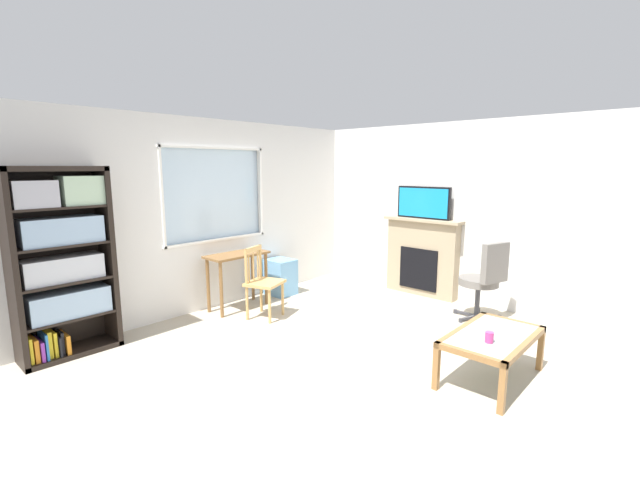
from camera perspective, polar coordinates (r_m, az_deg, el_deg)
The scene contains 12 objects.
ground at distance 4.39m, azimuth 5.39°, elevation -15.93°, with size 6.00×6.09×0.02m, color #B2A893.
wall_back_with_window at distance 5.87m, azimuth -14.68°, elevation 2.87°, with size 5.00×0.15×2.50m.
wall_right at distance 6.23m, azimuth 19.98°, elevation 3.32°, with size 0.12×5.29×2.50m, color silver.
bookshelf at distance 4.92m, azimuth -31.32°, elevation -2.01°, with size 0.90×0.38×1.90m.
desk_under_window at distance 5.80m, azimuth -11.00°, elevation -3.25°, with size 0.84×0.39×0.75m.
wooden_chair at distance 5.43m, azimuth -7.74°, elevation -5.53°, with size 0.53×0.52×0.90m.
plastic_drawer_unit at distance 6.41m, azimuth -5.31°, elevation -4.93°, with size 0.35×0.40×0.53m, color #72ADDB.
fireplace at distance 6.49m, azimuth 13.47°, elevation -2.17°, with size 0.26×1.19×1.14m.
tv at distance 6.36m, azimuth 13.68°, elevation 4.88°, with size 0.06×0.83×0.46m.
office_chair at distance 5.61m, azimuth 21.17°, elevation -4.66°, with size 0.58×0.61×1.00m.
coffee_table at distance 4.17m, azimuth 22.06°, elevation -12.35°, with size 1.04×0.60×0.43m.
sippy_cup at distance 3.95m, azimuth 21.73°, elevation -11.98°, with size 0.07×0.07×0.09m, color #DB3D84.
Camera 1 is at (-3.17, -2.36, 1.89)m, focal length 23.90 mm.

